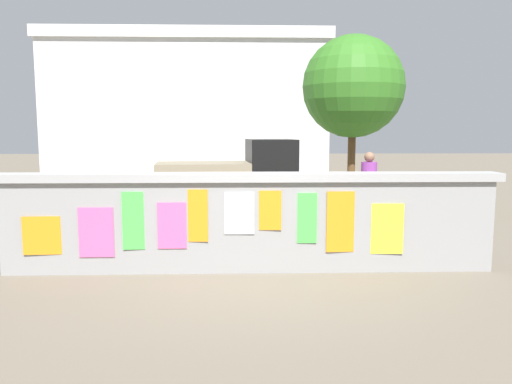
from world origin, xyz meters
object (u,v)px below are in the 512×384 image
object	(u,v)px
bicycle_near	(369,224)
bicycle_far	(263,226)
auto_rickshaw_truck	(234,176)
motorcycle	(146,212)
tree_roadside	(353,87)
person_walking	(369,181)

from	to	relation	value
bicycle_near	bicycle_far	bearing A→B (deg)	-176.40
bicycle_far	auto_rickshaw_truck	bearing A→B (deg)	97.95
bicycle_near	bicycle_far	world-z (taller)	same
auto_rickshaw_truck	bicycle_near	distance (m)	4.81
motorcycle	bicycle_near	size ratio (longest dim) A/B	1.11
bicycle_far	tree_roadside	xyz separation A→B (m)	(3.33, 7.72, 3.15)
bicycle_far	person_walking	xyz separation A→B (m)	(2.39, 1.82, 0.62)
auto_rickshaw_truck	bicycle_near	xyz separation A→B (m)	(2.56, -4.04, -0.54)
auto_rickshaw_truck	motorcycle	distance (m)	3.61
motorcycle	bicycle_far	world-z (taller)	bicycle_far
auto_rickshaw_truck	person_walking	size ratio (longest dim) A/B	2.31
tree_roadside	motorcycle	bearing A→B (deg)	-129.90
auto_rickshaw_truck	motorcycle	size ratio (longest dim) A/B	1.97
motorcycle	bicycle_near	distance (m)	4.35
auto_rickshaw_truck	tree_roadside	distance (m)	5.90
motorcycle	tree_roadside	bearing A→B (deg)	50.10
motorcycle	bicycle_near	bearing A→B (deg)	-11.71
bicycle_near	tree_roadside	bearing A→B (deg)	79.89
motorcycle	auto_rickshaw_truck	bearing A→B (deg)	61.68
bicycle_far	tree_roadside	distance (m)	8.98
auto_rickshaw_truck	tree_roadside	xyz separation A→B (m)	(3.91, 3.56, 2.61)
bicycle_near	person_walking	world-z (taller)	person_walking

